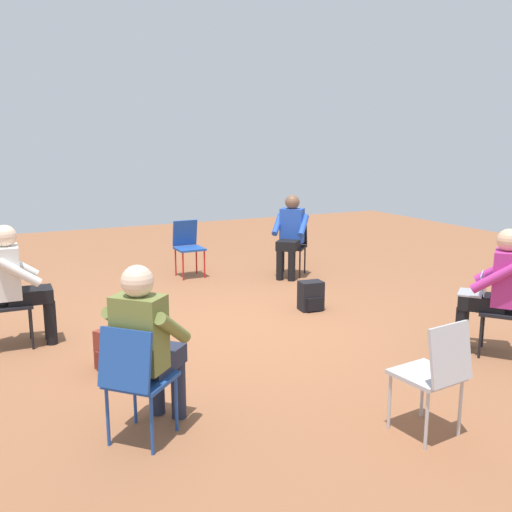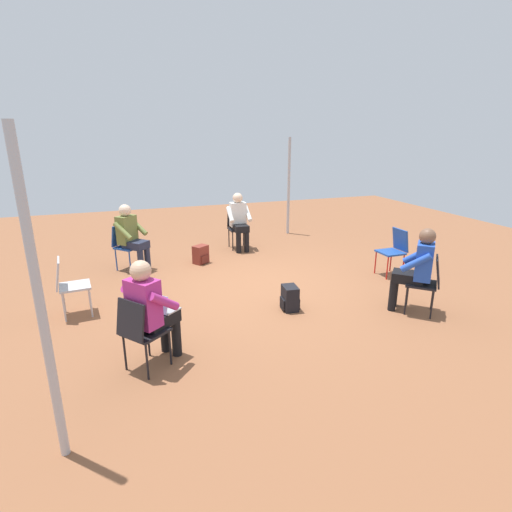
# 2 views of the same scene
# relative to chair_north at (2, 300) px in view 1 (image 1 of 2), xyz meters

# --- Properties ---
(ground_plane) EXTENTS (15.88, 15.88, 0.00)m
(ground_plane) POSITION_rel_chair_north_xyz_m (-0.35, -2.41, -0.50)
(ground_plane) COLOR brown
(chair_north) EXTENTS (0.41, 0.45, 0.85)m
(chair_north) POSITION_rel_chair_north_xyz_m (0.00, 0.00, 0.00)
(chair_north) COLOR black
(chair_north) RESTS_ON ground
(chair_west) EXTENTS (0.48, 0.44, 0.85)m
(chair_west) POSITION_rel_chair_north_xyz_m (-3.22, -2.59, 0.00)
(chair_west) COLOR #B7B7BC
(chair_west) RESTS_ON ground
(chair_northwest) EXTENTS (0.58, 0.58, 0.85)m
(chair_northwest) POSITION_rel_chair_north_xyz_m (-2.41, -0.72, 0.00)
(chair_northwest) COLOR #1E4799
(chair_northwest) RESTS_ON ground
(chair_southwest) EXTENTS (0.58, 0.58, 0.85)m
(chair_southwest) POSITION_rel_chair_north_xyz_m (-2.38, -4.33, 0.00)
(chair_southwest) COLOR black
(chair_southwest) RESTS_ON ground
(chair_east) EXTENTS (0.44, 0.40, 0.85)m
(chair_east) POSITION_rel_chair_north_xyz_m (2.12, -2.68, 0.00)
(chair_east) COLOR #1E4799
(chair_east) RESTS_ON ground
(chair_southeast) EXTENTS (0.59, 0.58, 0.85)m
(chair_southeast) POSITION_rel_chair_north_xyz_m (1.53, -4.18, 0.00)
(chair_southeast) COLOR black
(chair_southeast) RESTS_ON ground
(person_with_laptop) EXTENTS (0.64, 0.63, 1.24)m
(person_with_laptop) POSITION_rel_chair_north_xyz_m (-2.25, -4.23, 0.20)
(person_with_laptop) COLOR black
(person_with_laptop) RESTS_ON ground
(person_in_olive) EXTENTS (0.63, 0.63, 1.24)m
(person_in_olive) POSITION_rel_chair_north_xyz_m (-2.29, -0.84, 0.20)
(person_in_olive) COLOR #23283D
(person_in_olive) RESTS_ON ground
(person_in_blue) EXTENTS (0.63, 0.63, 1.24)m
(person_in_blue) POSITION_rel_chair_north_xyz_m (1.41, -4.06, 0.20)
(person_in_blue) COLOR black
(person_in_blue) RESTS_ON ground
(person_in_white) EXTENTS (0.50, 0.53, 1.24)m
(person_in_white) POSITION_rel_chair_north_xyz_m (-0.00, -0.17, 0.20)
(person_in_white) COLOR black
(person_in_white) RESTS_ON ground
(backpack_near_laptop_user) EXTENTS (0.34, 0.32, 0.36)m
(backpack_near_laptop_user) POSITION_rel_chair_north_xyz_m (-1.02, -0.85, -0.34)
(backpack_near_laptop_user) COLOR maroon
(backpack_near_laptop_user) RESTS_ON ground
(backpack_by_empty_chair) EXTENTS (0.27, 0.30, 0.36)m
(backpack_by_empty_chair) POSITION_rel_chair_north_xyz_m (-0.24, -3.42, -0.34)
(backpack_by_empty_chair) COLOR black
(backpack_by_empty_chair) RESTS_ON ground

